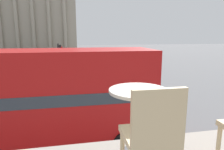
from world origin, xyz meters
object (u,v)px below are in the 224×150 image
traffic_light_near (138,76)px  pedestrian_black (67,58)px  plaza_building_left (22,22)px  traffic_light_mid (60,60)px  double_decker_bus (24,96)px  cafe_dining_table (138,108)px  cafe_chair_0 (152,134)px  pedestrian_olive (80,65)px

traffic_light_near → pedestrian_black: 24.89m
plaza_building_left → traffic_light_mid: size_ratio=7.16×
double_decker_bus → traffic_light_near: size_ratio=3.11×
plaza_building_left → double_decker_bus: bearing=-77.6°
traffic_light_mid → cafe_dining_table: bearing=-83.4°
cafe_chair_0 → pedestrian_black: 34.92m
double_decker_bus → cafe_chair_0: size_ratio=11.74×
double_decker_bus → cafe_chair_0: (2.61, -6.97, 1.68)m
cafe_dining_table → plaza_building_left: (-13.91, 57.44, 4.42)m
cafe_dining_table → pedestrian_olive: cafe_dining_table is taller
cafe_chair_0 → pedestrian_olive: 25.38m
cafe_chair_0 → plaza_building_left: size_ratio=0.03×
traffic_light_mid → pedestrian_black: bearing=89.9°
cafe_dining_table → traffic_light_mid: size_ratio=0.18×
traffic_light_near → double_decker_bus: bearing=-150.1°
cafe_chair_0 → traffic_light_near: cafe_chair_0 is taller
double_decker_bus → pedestrian_black: bearing=83.9°
double_decker_bus → pedestrian_black: double_decker_bus is taller
traffic_light_near → plaza_building_left: bearing=109.9°
plaza_building_left → pedestrian_olive: 36.45m
cafe_dining_table → pedestrian_olive: 24.87m
traffic_light_near → pedestrian_olive: traffic_light_near is taller
traffic_light_mid → plaza_building_left: bearing=106.2°
plaza_building_left → traffic_light_mid: plaza_building_left is taller
plaza_building_left → pedestrian_black: bearing=-62.5°
plaza_building_left → traffic_light_near: (17.24, -47.54, -6.19)m
cafe_chair_0 → pedestrian_black: cafe_chair_0 is taller
traffic_light_mid → pedestrian_olive: 9.14m
pedestrian_black → double_decker_bus: bearing=33.4°
traffic_light_mid → cafe_chair_0: bearing=-83.9°
cafe_chair_0 → traffic_light_near: 11.09m
cafe_dining_table → plaza_building_left: size_ratio=0.03×
cafe_chair_0 → plaza_building_left: (-13.85, 57.96, 4.44)m
cafe_dining_table → traffic_light_near: (3.32, 9.90, -1.77)m
cafe_chair_0 → pedestrian_olive: size_ratio=0.56×
double_decker_bus → traffic_light_mid: double_decker_bus is taller
traffic_light_near → pedestrian_black: (-5.14, 24.32, -1.35)m
cafe_dining_table → traffic_light_near: cafe_dining_table is taller
cafe_chair_0 → traffic_light_near: size_ratio=0.26×
pedestrian_olive → traffic_light_near: bearing=-57.3°
traffic_light_near → pedestrian_olive: size_ratio=2.11×
traffic_light_mid → pedestrian_olive: bearing=77.1°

